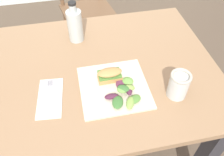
{
  "coord_description": "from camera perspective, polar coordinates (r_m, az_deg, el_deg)",
  "views": [
    {
      "loc": [
        -0.03,
        -0.74,
        1.5
      ],
      "look_at": [
        0.1,
        -0.08,
        0.76
      ],
      "focal_mm": 37.49,
      "sensor_mm": 36.0,
      "label": 1
    }
  ],
  "objects": [
    {
      "name": "ground_plane",
      "position": [
        1.67,
        -4.13,
        -16.38
      ],
      "size": [
        8.3,
        8.3,
        0.0
      ],
      "primitive_type": "plane",
      "color": "brown"
    },
    {
      "name": "dining_table",
      "position": [
        1.16,
        -5.46,
        -2.67
      ],
      "size": [
        1.19,
        0.84,
        0.74
      ],
      "color": "#997551",
      "rests_on": "ground"
    },
    {
      "name": "chair_wooden_far",
      "position": [
        2.04,
        -6.13,
        16.38
      ],
      "size": [
        0.47,
        0.47,
        0.87
      ],
      "color": "brown",
      "rests_on": "ground"
    },
    {
      "name": "plate_lunch",
      "position": [
        0.99,
        0.47,
        -2.27
      ],
      "size": [
        0.28,
        0.28,
        0.01
      ],
      "primitive_type": "cube",
      "color": "beige",
      "rests_on": "dining_table"
    },
    {
      "name": "sandwich_half_front",
      "position": [
        0.99,
        -0.55,
        0.79
      ],
      "size": [
        0.1,
        0.06,
        0.06
      ],
      "color": "tan",
      "rests_on": "plate_lunch"
    },
    {
      "name": "salad_mixed_greens",
      "position": [
        0.94,
        3.02,
        -3.48
      ],
      "size": [
        0.15,
        0.18,
        0.04
      ],
      "color": "#84A84C",
      "rests_on": "plate_lunch"
    },
    {
      "name": "napkin_folded",
      "position": [
        0.99,
        -14.87,
        -4.69
      ],
      "size": [
        0.12,
        0.21,
        0.0
      ],
      "primitive_type": "cube",
      "rotation": [
        0.0,
        0.0,
        -0.09
      ],
      "color": "silver",
      "rests_on": "dining_table"
    },
    {
      "name": "fork_on_napkin",
      "position": [
        1.0,
        -14.89,
        -3.79
      ],
      "size": [
        0.03,
        0.19,
        0.0
      ],
      "color": "silver",
      "rests_on": "napkin_folded"
    },
    {
      "name": "bottle_cold_brew",
      "position": [
        1.2,
        -8.95,
        12.21
      ],
      "size": [
        0.07,
        0.07,
        0.21
      ],
      "color": "black",
      "rests_on": "dining_table"
    },
    {
      "name": "mason_jar_iced_tea",
      "position": [
        0.97,
        15.88,
        -1.84
      ],
      "size": [
        0.08,
        0.08,
        0.12
      ],
      "color": "#C67528",
      "rests_on": "dining_table"
    }
  ]
}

